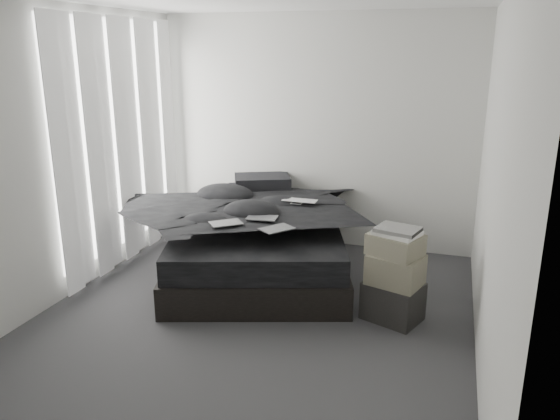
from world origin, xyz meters
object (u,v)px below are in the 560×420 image
(box_lower, at_px, (393,301))
(side_stand, at_px, (194,240))
(bed, at_px, (259,258))
(laptop, at_px, (298,195))

(box_lower, bearing_deg, side_stand, 167.07)
(side_stand, xyz_separation_m, box_lower, (2.08, -0.48, -0.16))
(box_lower, bearing_deg, bed, 156.33)
(laptop, bearing_deg, bed, -154.50)
(side_stand, bearing_deg, bed, 13.03)
(laptop, xyz_separation_m, box_lower, (1.07, -0.80, -0.64))
(laptop, relative_size, side_stand, 0.55)
(side_stand, relative_size, box_lower, 1.44)
(bed, bearing_deg, box_lower, -41.52)
(bed, xyz_separation_m, laptop, (0.37, 0.17, 0.65))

